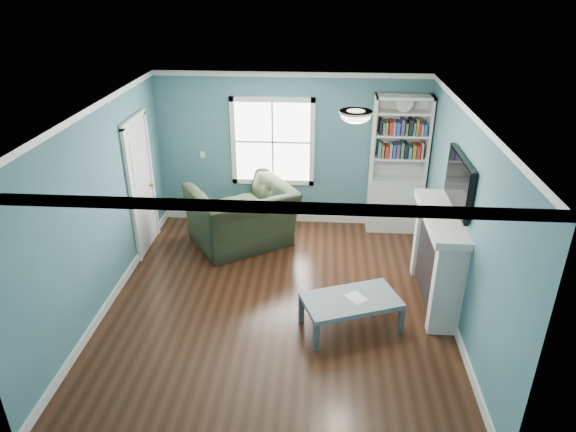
{
  "coord_description": "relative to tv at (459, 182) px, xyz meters",
  "views": [
    {
      "loc": [
        0.54,
        -5.7,
        4.06
      ],
      "look_at": [
        0.11,
        0.4,
        1.1
      ],
      "focal_mm": 32.0,
      "sensor_mm": 36.0,
      "label": 1
    }
  ],
  "objects": [
    {
      "name": "ceiling_fixture",
      "position": [
        -1.3,
        -0.1,
        0.82
      ],
      "size": [
        0.38,
        0.38,
        0.15
      ],
      "color": "white",
      "rests_on": "room_walls"
    },
    {
      "name": "door",
      "position": [
        -4.42,
        1.2,
        -0.65
      ],
      "size": [
        0.12,
        0.98,
        2.17
      ],
      "color": "silver",
      "rests_on": "ground"
    },
    {
      "name": "light_switch",
      "position": [
        -3.7,
        2.28,
        -0.52
      ],
      "size": [
        0.08,
        0.01,
        0.12
      ],
      "primitive_type": "cube",
      "color": "white",
      "rests_on": "room_walls"
    },
    {
      "name": "recliner",
      "position": [
        -2.92,
        1.4,
        -1.07
      ],
      "size": [
        1.79,
        1.64,
        1.31
      ],
      "primitive_type": "imported",
      "rotation": [
        0.0,
        0.0,
        -2.56
      ],
      "color": "black",
      "rests_on": "ground"
    },
    {
      "name": "paper_sheet",
      "position": [
        -1.2,
        -0.64,
        -1.3
      ],
      "size": [
        0.31,
        0.32,
        0.0
      ],
      "primitive_type": "cube",
      "rotation": [
        0.0,
        0.0,
        0.7
      ],
      "color": "white",
      "rests_on": "coffee_table"
    },
    {
      "name": "window",
      "position": [
        -2.5,
        2.29,
        -0.27
      ],
      "size": [
        1.4,
        0.06,
        1.5
      ],
      "color": "white",
      "rests_on": "room_walls"
    },
    {
      "name": "trim",
      "position": [
        -2.2,
        -0.2,
        -0.49
      ],
      "size": [
        4.5,
        5.0,
        2.6
      ],
      "color": "white",
      "rests_on": "ground"
    },
    {
      "name": "coffee_table",
      "position": [
        -1.26,
        -0.66,
        -1.36
      ],
      "size": [
        1.31,
        1.0,
        0.42
      ],
      "rotation": [
        0.0,
        0.0,
        0.36
      ],
      "color": "#485156",
      "rests_on": "ground"
    },
    {
      "name": "fireplace",
      "position": [
        -0.12,
        0.0,
        -1.09
      ],
      "size": [
        0.44,
        1.58,
        1.3
      ],
      "color": "black",
      "rests_on": "ground"
    },
    {
      "name": "floor",
      "position": [
        -2.2,
        -0.2,
        -1.72
      ],
      "size": [
        5.0,
        5.0,
        0.0
      ],
      "primitive_type": "plane",
      "color": "black",
      "rests_on": "ground"
    },
    {
      "name": "bookshelf",
      "position": [
        -0.43,
        2.1,
        -0.8
      ],
      "size": [
        0.9,
        0.35,
        2.31
      ],
      "color": "silver",
      "rests_on": "ground"
    },
    {
      "name": "tv",
      "position": [
        0.0,
        0.0,
        0.0
      ],
      "size": [
        0.06,
        1.1,
        0.65
      ],
      "primitive_type": "cube",
      "color": "black",
      "rests_on": "fireplace"
    },
    {
      "name": "room_walls",
      "position": [
        -2.2,
        -0.2,
        -0.14
      ],
      "size": [
        5.0,
        5.0,
        5.0
      ],
      "color": "#3B6F7A",
      "rests_on": "ground"
    }
  ]
}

